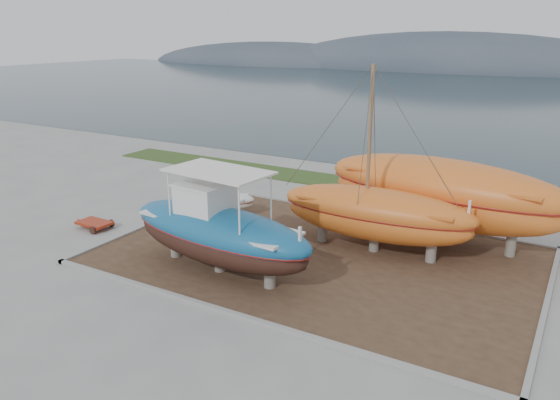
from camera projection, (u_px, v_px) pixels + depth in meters
The scene contains 11 objects.
ground at pixel (270, 293), 20.55m from camera, with size 140.00×140.00×0.00m, color gray.
dirt_patch at pixel (318, 256), 23.84m from camera, with size 18.00×12.00×0.06m, color #422D1E.
curb_frame at pixel (318, 255), 23.83m from camera, with size 18.60×12.60×0.15m, color gray, non-canonical shape.
grass_strip at pixel (401, 191), 33.32m from camera, with size 44.00×3.00×0.08m, color #284219.
sea at pixel (522, 98), 78.28m from camera, with size 260.00×100.00×0.04m, color #182C31, non-canonical shape.
mountain_ridge at pixel (555, 73), 123.64m from camera, with size 200.00×36.00×20.00m, color #333D49, non-canonical shape.
blue_caique at pixel (218, 222), 21.71m from camera, with size 8.85×2.77×4.26m, color #165A89, non-canonical shape.
white_dinghy at pixel (217, 203), 29.00m from camera, with size 4.14×1.55×1.24m, color white, non-canonical shape.
orange_sailboat at pixel (379, 162), 23.16m from camera, with size 8.74×2.58×8.10m, color orange, non-canonical shape.
orange_bare_hull at pixel (441, 201), 25.17m from camera, with size 11.42×3.43×3.74m, color orange, non-canonical shape.
red_trailer at pixel (95, 225), 27.17m from camera, with size 2.55×1.28×0.36m, color #A52B12, non-canonical shape.
Camera 1 is at (9.64, -15.85, 9.53)m, focal length 35.00 mm.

